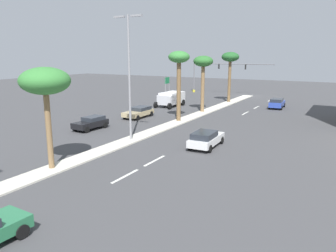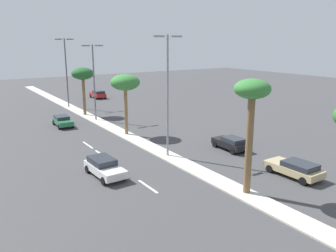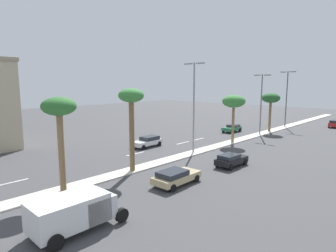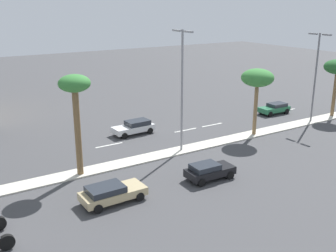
% 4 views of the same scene
% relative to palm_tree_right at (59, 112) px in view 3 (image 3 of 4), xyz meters
% --- Properties ---
extents(ground_plane, '(160.00, 160.00, 0.00)m').
position_rel_palm_tree_right_xyz_m(ground_plane, '(-0.39, 17.32, -6.39)').
color(ground_plane, '#424244').
extents(median_curb, '(1.80, 98.15, 0.12)m').
position_rel_palm_tree_right_xyz_m(median_curb, '(-0.39, 28.23, -6.33)').
color(median_curb, beige).
rests_on(median_curb, ground).
extents(lane_stripe_outboard, '(0.20, 2.80, 0.01)m').
position_rel_palm_tree_right_xyz_m(lane_stripe_outboard, '(-5.39, -2.09, -6.39)').
color(lane_stripe_outboard, silver).
rests_on(lane_stripe_outboard, ground).
extents(lane_stripe_rear, '(0.20, 2.80, 0.01)m').
position_rel_palm_tree_right_xyz_m(lane_stripe_rear, '(-5.39, 12.07, -6.39)').
color(lane_stripe_rear, silver).
rests_on(lane_stripe_rear, ground).
extents(lane_stripe_front, '(0.20, 2.80, 0.01)m').
position_rel_palm_tree_right_xyz_m(lane_stripe_front, '(-5.39, 21.06, -6.39)').
color(lane_stripe_front, silver).
rests_on(lane_stripe_front, ground).
extents(lane_stripe_mid, '(0.20, 2.80, 0.01)m').
position_rel_palm_tree_right_xyz_m(lane_stripe_mid, '(-5.39, 24.70, -6.39)').
color(lane_stripe_mid, silver).
rests_on(lane_stripe_mid, ground).
extents(lane_stripe_trailing, '(0.20, 2.80, 0.01)m').
position_rel_palm_tree_right_xyz_m(lane_stripe_trailing, '(-5.39, 36.90, -6.39)').
color(lane_stripe_trailing, silver).
rests_on(lane_stripe_trailing, ground).
extents(palm_tree_right, '(2.62, 2.62, 7.46)m').
position_rel_palm_tree_right_xyz_m(palm_tree_right, '(0.00, 0.00, 0.00)').
color(palm_tree_right, olive).
rests_on(palm_tree_right, median_curb).
extents(palm_tree_rear, '(2.44, 2.44, 8.01)m').
position_rel_palm_tree_right_xyz_m(palm_tree_rear, '(-0.13, 7.21, 0.39)').
color(palm_tree_rear, brown).
rests_on(palm_tree_rear, median_curb).
extents(palm_tree_far, '(3.28, 3.28, 6.83)m').
position_rel_palm_tree_right_xyz_m(palm_tree_far, '(-0.20, 26.10, -0.47)').
color(palm_tree_far, olive).
rests_on(palm_tree_far, median_curb).
extents(palm_tree_near, '(3.15, 3.15, 6.78)m').
position_rel_palm_tree_right_xyz_m(palm_tree_near, '(-0.45, 39.17, -0.52)').
color(palm_tree_near, brown).
rests_on(palm_tree_near, median_curb).
extents(street_lamp_far, '(2.90, 0.24, 10.93)m').
position_rel_palm_tree_right_xyz_m(street_lamp_far, '(-0.39, 17.12, 0.05)').
color(street_lamp_far, gray).
rests_on(street_lamp_far, median_curb).
extents(street_lamp_trailing, '(2.90, 0.24, 9.95)m').
position_rel_palm_tree_right_xyz_m(street_lamp_trailing, '(-0.35, 35.17, -0.45)').
color(street_lamp_trailing, slate).
rests_on(street_lamp_trailing, median_curb).
extents(street_lamp_inboard, '(2.90, 0.24, 10.80)m').
position_rel_palm_tree_right_xyz_m(street_lamp_inboard, '(-0.52, 46.54, -0.02)').
color(street_lamp_inboard, '#515459').
rests_on(street_lamp_inboard, median_curb).
extents(sedan_red_leading, '(2.05, 3.81, 1.46)m').
position_rel_palm_tree_right_xyz_m(sedan_red_leading, '(7.01, 52.79, -5.61)').
color(sedan_red_leading, red).
rests_on(sedan_red_leading, ground).
extents(sedan_tan_rear, '(2.15, 4.53, 1.30)m').
position_rel_palm_tree_right_xyz_m(sedan_tan_rear, '(5.38, 7.40, -5.68)').
color(sedan_tan_rear, tan).
rests_on(sedan_tan_rear, ground).
extents(sedan_black_near, '(1.96, 3.95, 1.32)m').
position_rel_palm_tree_right_xyz_m(sedan_black_near, '(5.96, 15.41, -5.67)').
color(sedan_black_near, black).
rests_on(sedan_black_near, ground).
extents(sedan_green_outboard, '(1.97, 4.01, 1.29)m').
position_rel_palm_tree_right_xyz_m(sedan_green_outboard, '(-5.13, 34.28, -5.69)').
color(sedan_green_outboard, '#287047').
rests_on(sedan_green_outboard, ground).
extents(sedan_white_center, '(2.09, 4.44, 1.40)m').
position_rel_palm_tree_right_xyz_m(sedan_white_center, '(-7.25, 15.80, -5.64)').
color(sedan_white_center, silver).
rests_on(sedan_white_center, ground).
extents(box_truck, '(2.62, 5.46, 2.13)m').
position_rel_palm_tree_right_xyz_m(box_truck, '(6.22, -2.30, -5.17)').
color(box_truck, silver).
rests_on(box_truck, ground).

